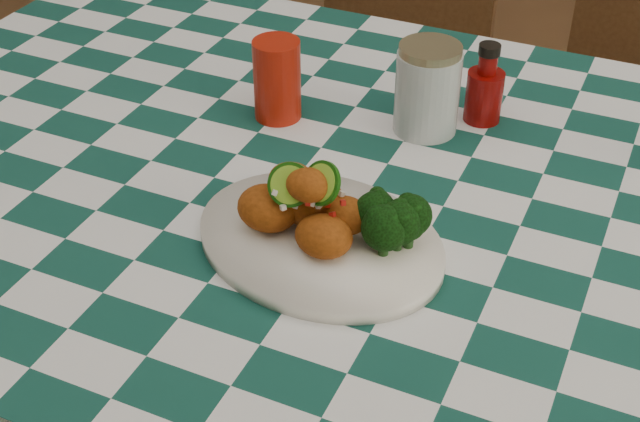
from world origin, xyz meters
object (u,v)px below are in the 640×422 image
at_px(fried_chicken_pile, 311,202).
at_px(mason_jar, 427,89).
at_px(wooden_chair_left, 380,136).
at_px(plate, 320,241).
at_px(ketchup_bottle, 485,83).
at_px(dining_table, 362,388).
at_px(wooden_chair_right, 611,184).
at_px(red_tumbler, 277,80).

distance_m(fried_chicken_pile, mason_jar, 0.32).
relative_size(fried_chicken_pile, wooden_chair_left, 0.17).
height_order(plate, mason_jar, mason_jar).
height_order(fried_chicken_pile, wooden_chair_left, fried_chicken_pile).
xyz_separation_m(ketchup_bottle, mason_jar, (-0.07, -0.06, 0.01)).
bearing_deg(dining_table, wooden_chair_right, 69.96).
height_order(dining_table, fried_chicken_pile, fried_chicken_pile).
xyz_separation_m(plate, mason_jar, (0.03, 0.32, 0.06)).
relative_size(ketchup_bottle, mason_jar, 0.91).
xyz_separation_m(dining_table, wooden_chair_left, (-0.24, 0.69, 0.03)).
bearing_deg(dining_table, ketchup_bottle, 70.26).
bearing_deg(wooden_chair_left, plate, -78.26).
relative_size(red_tumbler, wooden_chair_right, 0.15).
distance_m(dining_table, wooden_chair_right, 0.78).
distance_m(red_tumbler, mason_jar, 0.22).
bearing_deg(plate, fried_chicken_pile, 180.00).
bearing_deg(plate, red_tumbler, 125.55).
xyz_separation_m(mason_jar, wooden_chair_left, (-0.25, 0.51, -0.43)).
distance_m(fried_chicken_pile, ketchup_bottle, 0.40).
bearing_deg(ketchup_bottle, red_tumbler, -157.59).
xyz_separation_m(fried_chicken_pile, ketchup_bottle, (0.11, 0.38, -0.00)).
bearing_deg(red_tumbler, wooden_chair_left, 93.75).
xyz_separation_m(ketchup_bottle, wooden_chair_left, (-0.32, 0.45, -0.42)).
bearing_deg(plate, wooden_chair_right, 72.43).
bearing_deg(fried_chicken_pile, mason_jar, 83.31).
relative_size(red_tumbler, ketchup_bottle, 1.00).
height_order(dining_table, mason_jar, mason_jar).
relative_size(dining_table, ketchup_bottle, 13.47).
bearing_deg(red_tumbler, fried_chicken_pile, -56.10).
bearing_deg(fried_chicken_pile, wooden_chair_right, 71.77).
bearing_deg(fried_chicken_pile, red_tumbler, 123.90).
bearing_deg(fried_chicken_pile, wooden_chair_left, 104.53).
bearing_deg(red_tumbler, mason_jar, 14.41).
xyz_separation_m(red_tumbler, wooden_chair_left, (-0.04, 0.56, -0.42)).
bearing_deg(wooden_chair_left, mason_jar, -67.15).
distance_m(plate, wooden_chair_right, 1.00).
relative_size(dining_table, red_tumbler, 13.42).
relative_size(red_tumbler, wooden_chair_left, 0.15).
height_order(dining_table, plate, plate).
bearing_deg(wooden_chair_left, ketchup_bottle, -57.76).
height_order(plate, red_tumbler, red_tumbler).
xyz_separation_m(red_tumbler, mason_jar, (0.22, 0.06, 0.01)).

